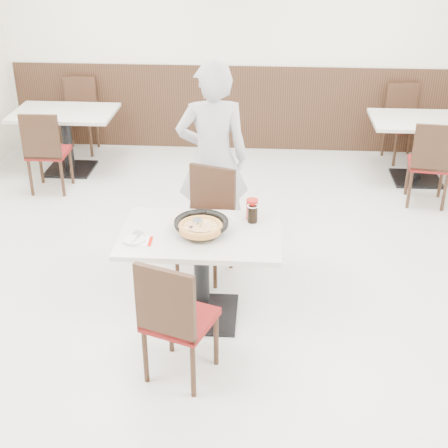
# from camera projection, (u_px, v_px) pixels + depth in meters

# --- Properties ---
(floor) EXTENTS (7.00, 7.00, 0.00)m
(floor) POSITION_uv_depth(u_px,v_px,m) (217.00, 289.00, 5.34)
(floor) COLOR #B4B4AF
(floor) RESTS_ON ground
(wall_back) EXTENTS (6.00, 0.04, 2.80)m
(wall_back) POSITION_uv_depth(u_px,v_px,m) (239.00, 42.00, 7.80)
(wall_back) COLOR silver
(wall_back) RESTS_ON floor
(wainscot_back) EXTENTS (5.90, 0.03, 1.10)m
(wainscot_back) POSITION_uv_depth(u_px,v_px,m) (238.00, 108.00, 8.17)
(wainscot_back) COLOR black
(wainscot_back) RESTS_ON floor
(main_table) EXTENTS (1.27, 0.91, 0.75)m
(main_table) POSITION_uv_depth(u_px,v_px,m) (202.00, 275.00, 4.82)
(main_table) COLOR beige
(main_table) RESTS_ON floor
(chair_near) EXTENTS (0.54, 0.54, 0.95)m
(chair_near) POSITION_uv_depth(u_px,v_px,m) (180.00, 317.00, 4.17)
(chair_near) COLOR black
(chair_near) RESTS_ON floor
(chair_far) EXTENTS (0.53, 0.53, 0.95)m
(chair_far) POSITION_uv_depth(u_px,v_px,m) (204.00, 226.00, 5.35)
(chair_far) COLOR black
(chair_far) RESTS_ON floor
(trivet) EXTENTS (0.14, 0.14, 0.04)m
(trivet) POSITION_uv_depth(u_px,v_px,m) (201.00, 231.00, 4.63)
(trivet) COLOR black
(trivet) RESTS_ON main_table
(pizza_pan) EXTENTS (0.37, 0.37, 0.01)m
(pizza_pan) POSITION_uv_depth(u_px,v_px,m) (201.00, 226.00, 4.65)
(pizza_pan) COLOR black
(pizza_pan) RESTS_ON trivet
(pizza) EXTENTS (0.36, 0.36, 0.02)m
(pizza) POSITION_uv_depth(u_px,v_px,m) (201.00, 228.00, 4.58)
(pizza) COLOR tan
(pizza) RESTS_ON pizza_pan
(pizza_server) EXTENTS (0.08, 0.09, 0.00)m
(pizza_server) POSITION_uv_depth(u_px,v_px,m) (198.00, 220.00, 4.63)
(pizza_server) COLOR silver
(pizza_server) RESTS_ON pizza
(napkin) EXTENTS (0.15, 0.15, 0.00)m
(napkin) POSITION_uv_depth(u_px,v_px,m) (140.00, 241.00, 4.53)
(napkin) COLOR white
(napkin) RESTS_ON main_table
(side_plate) EXTENTS (0.18, 0.18, 0.01)m
(side_plate) POSITION_uv_depth(u_px,v_px,m) (134.00, 240.00, 4.54)
(side_plate) COLOR silver
(side_plate) RESTS_ON napkin
(fork) EXTENTS (0.07, 0.18, 0.00)m
(fork) POSITION_uv_depth(u_px,v_px,m) (137.00, 238.00, 4.54)
(fork) COLOR silver
(fork) RESTS_ON side_plate
(cola_glass) EXTENTS (0.08, 0.08, 0.13)m
(cola_glass) POSITION_uv_depth(u_px,v_px,m) (253.00, 214.00, 4.78)
(cola_glass) COLOR black
(cola_glass) RESTS_ON main_table
(red_cup) EXTENTS (0.10, 0.10, 0.16)m
(red_cup) POSITION_uv_depth(u_px,v_px,m) (252.00, 209.00, 4.83)
(red_cup) COLOR #AC1C15
(red_cup) RESTS_ON main_table
(diner_person) EXTENTS (0.71, 0.52, 1.78)m
(diner_person) POSITION_uv_depth(u_px,v_px,m) (213.00, 159.00, 5.60)
(diner_person) COLOR #ACABB1
(diner_person) RESTS_ON floor
(bg_table_left) EXTENTS (1.28, 0.93, 0.75)m
(bg_table_left) POSITION_uv_depth(u_px,v_px,m) (67.00, 141.00, 7.55)
(bg_table_left) COLOR beige
(bg_table_left) RESTS_ON floor
(bg_chair_left_near) EXTENTS (0.42, 0.42, 0.95)m
(bg_chair_left_near) POSITION_uv_depth(u_px,v_px,m) (48.00, 150.00, 6.98)
(bg_chair_left_near) COLOR black
(bg_chair_left_near) RESTS_ON floor
(bg_chair_left_far) EXTENTS (0.42, 0.42, 0.95)m
(bg_chair_left_far) POSITION_uv_depth(u_px,v_px,m) (79.00, 117.00, 8.08)
(bg_chair_left_far) COLOR black
(bg_chair_left_far) RESTS_ON floor
(bg_table_right) EXTENTS (1.26, 0.89, 0.75)m
(bg_table_right) POSITION_uv_depth(u_px,v_px,m) (420.00, 150.00, 7.28)
(bg_table_right) COLOR beige
(bg_table_right) RESTS_ON floor
(bg_chair_right_near) EXTENTS (0.47, 0.47, 0.95)m
(bg_chair_right_near) POSITION_uv_depth(u_px,v_px,m) (429.00, 162.00, 6.67)
(bg_chair_right_near) COLOR black
(bg_chair_right_near) RESTS_ON floor
(bg_chair_right_far) EXTENTS (0.51, 0.51, 0.95)m
(bg_chair_right_far) POSITION_uv_depth(u_px,v_px,m) (405.00, 124.00, 7.81)
(bg_chair_right_far) COLOR black
(bg_chair_right_far) RESTS_ON floor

